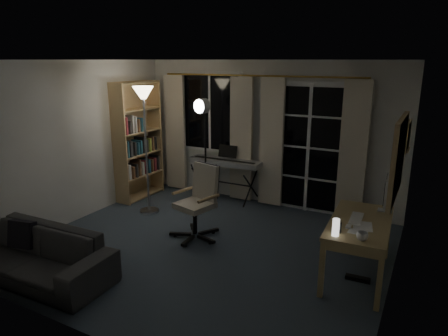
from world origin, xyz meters
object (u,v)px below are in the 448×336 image
Objects in this scene: desk at (360,228)px; mug at (362,235)px; studio_light at (203,119)px; office_chair at (201,195)px; keyboard_piano at (225,163)px; bookshelf at (136,144)px; sofa at (32,247)px; torchiere_lamp at (144,112)px; monitor at (387,190)px.

mug is at bearing -81.63° from desk.
office_chair is (0.61, -1.09, -0.87)m from studio_light.
keyboard_piano is at bearing 142.34° from mug.
bookshelf is 1.07× the size of sofa.
bookshelf is 1.37m from studio_light.
office_chair reaches higher than mug.
sofa is (0.78, -2.74, -0.60)m from bookshelf.
studio_light reaches higher than office_chair.
bookshelf reaches higher than studio_light.
torchiere_lamp is 1.56× the size of desk.
sofa is at bearing -81.19° from studio_light.
keyboard_piano is 1.24× the size of office_chair.
bookshelf is 2.10m from office_chair.
office_chair is at bearing -174.59° from monitor.
bookshelf reaches higher than sofa.
torchiere_lamp is 1.59× the size of keyboard_piano.
monitor is at bearing 30.44° from sofa.
studio_light is at bearing -130.45° from keyboard_piano.
desk is at bearing -8.16° from torchiere_lamp.
monitor is 4.10m from sofa.
torchiere_lamp is at bearing 91.18° from sofa.
office_chair is 2.16m from sofa.
desk is 2.65× the size of monitor.
torchiere_lamp is 1.98× the size of office_chair.
torchiere_lamp is at bearing -112.39° from studio_light.
torchiere_lamp is at bearing -130.90° from keyboard_piano.
desk is at bearing -12.73° from bookshelf.
desk is 0.53m from mug.
studio_light reaches higher than monitor.
sofa is (-3.42, -2.19, -0.56)m from monitor.
studio_light is at bearing 10.35° from bookshelf.
monitor is 0.98m from mug.
torchiere_lamp reaches higher than desk.
mug is (-0.10, -0.95, -0.20)m from monitor.
keyboard_piano is 0.87m from studio_light.
sofa is at bearing -86.58° from torchiere_lamp.
studio_light is (1.26, 0.20, 0.50)m from bookshelf.
keyboard_piano is 1.44m from office_chair.
mug is at bearing 18.29° from sofa.
bookshelf reaches higher than office_chair.
mug is (2.59, -2.00, 0.04)m from keyboard_piano.
mug is at bearing -15.85° from torchiere_lamp.
keyboard_piano is 2.90m from monitor.
bookshelf is 1.59× the size of desk.
torchiere_lamp reaches higher than mug.
sofa is (0.13, -2.23, -1.25)m from torchiere_lamp.
office_chair is at bearing -17.01° from torchiere_lamp.
sofa is at bearing -150.26° from monitor.
office_chair is at bearing -24.17° from bookshelf.
torchiere_lamp is 4.14× the size of monitor.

